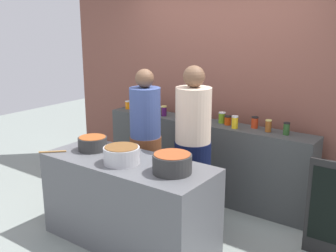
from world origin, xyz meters
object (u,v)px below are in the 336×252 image
object	(u,v)px
preserve_jar_13	(286,129)
preserve_jar_7	(199,117)
cook_in_cap	(193,156)
preserve_jar_0	(128,105)
preserve_jar_2	(144,108)
chalkboard_sign	(335,211)
preserve_jar_3	(159,110)
preserve_jar_8	(222,118)
cook_with_tongs	(146,149)
preserve_jar_10	(235,122)
preserve_jar_11	(255,122)
preserve_jar_6	(193,115)
preserve_jar_12	(268,126)
cooking_pot_right	(172,163)
wooden_spoon	(53,152)
preserve_jar_4	(164,111)
preserve_jar_5	(183,112)
cooking_pot_center	(121,155)
cooking_pot_left	(93,144)
preserve_jar_1	(137,105)
preserve_jar_9	(228,120)

from	to	relation	value
preserve_jar_13	preserve_jar_7	bearing A→B (deg)	-175.79
cook_in_cap	preserve_jar_0	bearing A→B (deg)	154.38
preserve_jar_2	chalkboard_sign	bearing A→B (deg)	-11.00
cook_in_cap	preserve_jar_3	bearing A→B (deg)	144.02
preserve_jar_8	cook_with_tongs	xyz separation A→B (m)	(-0.50, -0.83, -0.27)
chalkboard_sign	preserve_jar_10	bearing A→B (deg)	159.86
preserve_jar_11	cook_with_tongs	world-z (taller)	cook_with_tongs
preserve_jar_6	preserve_jar_8	bearing A→B (deg)	10.60
preserve_jar_12	cook_with_tongs	size ratio (longest dim) A/B	0.08
preserve_jar_8	cooking_pot_right	xyz separation A→B (m)	(0.31, -1.46, -0.07)
cooking_pot_right	preserve_jar_0	bearing A→B (deg)	140.92
chalkboard_sign	wooden_spoon	bearing A→B (deg)	-155.18
preserve_jar_4	cook_with_tongs	xyz separation A→B (m)	(0.27, -0.71, -0.27)
cooking_pot_right	cook_in_cap	xyz separation A→B (m)	(-0.22, 0.68, -0.17)
preserve_jar_12	wooden_spoon	bearing A→B (deg)	-133.20
preserve_jar_0	preserve_jar_3	bearing A→B (deg)	-1.96
preserve_jar_5	cook_in_cap	distance (m)	0.98
preserve_jar_7	cook_in_cap	xyz separation A→B (m)	(0.33, -0.65, -0.24)
preserve_jar_13	cook_with_tongs	world-z (taller)	cook_with_tongs
preserve_jar_12	cooking_pot_right	world-z (taller)	preserve_jar_12
preserve_jar_5	cooking_pot_right	bearing A→B (deg)	-59.59
cooking_pot_center	wooden_spoon	bearing A→B (deg)	-166.75
preserve_jar_5	cooking_pot_left	xyz separation A→B (m)	(-0.19, -1.37, -0.10)
preserve_jar_11	preserve_jar_12	distance (m)	0.20
cooking_pot_center	chalkboard_sign	world-z (taller)	cooking_pot_center
preserve_jar_12	preserve_jar_13	size ratio (longest dim) A/B	0.99
preserve_jar_1	preserve_jar_10	size ratio (longest dim) A/B	0.95
preserve_jar_2	preserve_jar_8	bearing A→B (deg)	4.18
preserve_jar_2	chalkboard_sign	size ratio (longest dim) A/B	0.11
preserve_jar_5	preserve_jar_2	bearing A→B (deg)	-177.49
preserve_jar_1	preserve_jar_2	distance (m)	0.17
preserve_jar_13	preserve_jar_1	bearing A→B (deg)	179.54
preserve_jar_1	preserve_jar_9	distance (m)	1.38
preserve_jar_4	preserve_jar_10	distance (m)	1.00
preserve_jar_0	cook_with_tongs	xyz separation A→B (m)	(0.93, -0.77, -0.26)
cooking_pot_center	preserve_jar_12	bearing A→B (deg)	61.62
preserve_jar_5	cook_with_tongs	world-z (taller)	cook_with_tongs
cooking_pot_center	cooking_pot_right	size ratio (longest dim) A/B	0.98
wooden_spoon	chalkboard_sign	distance (m)	2.72
preserve_jar_7	wooden_spoon	xyz separation A→B (m)	(-0.73, -1.59, -0.14)
preserve_jar_8	cooking_pot_center	distance (m)	1.55
preserve_jar_1	preserve_jar_12	bearing A→B (deg)	-0.53
preserve_jar_13	cooking_pot_left	xyz separation A→B (m)	(-1.50, -1.37, -0.09)
cook_with_tongs	chalkboard_sign	xyz separation A→B (m)	(1.98, 0.24, -0.27)
preserve_jar_12	preserve_jar_13	distance (m)	0.20
chalkboard_sign	preserve_jar_4	bearing A→B (deg)	168.17
preserve_jar_6	chalkboard_sign	world-z (taller)	preserve_jar_6
preserve_jar_8	preserve_jar_2	bearing A→B (deg)	-175.82
preserve_jar_5	preserve_jar_13	bearing A→B (deg)	0.21
preserve_jar_10	preserve_jar_9	bearing A→B (deg)	146.46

